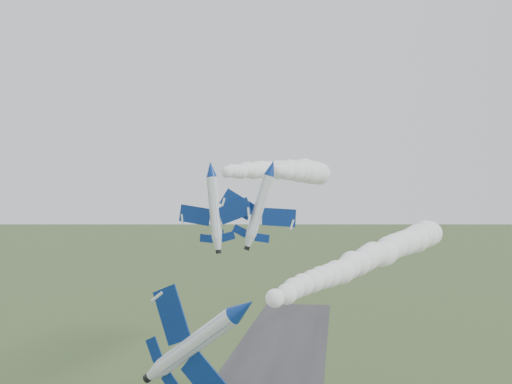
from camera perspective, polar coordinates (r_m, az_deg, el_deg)
jet_lead at (r=49.02m, az=-1.36°, el=-11.56°), size 7.51×13.77×9.57m
smoke_trail_jet_lead at (r=80.39m, az=12.03°, el=-6.16°), size 26.39×59.42×4.50m
jet_pair_left at (r=79.87m, az=-4.56°, el=2.32°), size 10.90×12.90×3.24m
smoke_trail_jet_pair_left at (r=111.77m, az=2.10°, el=2.23°), size 15.99×60.23×4.59m
jet_pair_right at (r=78.23m, az=1.54°, el=2.44°), size 10.30×12.92×4.12m
smoke_trail_jet_pair_right at (r=114.25m, az=4.76°, el=2.02°), size 7.42×66.88×5.48m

